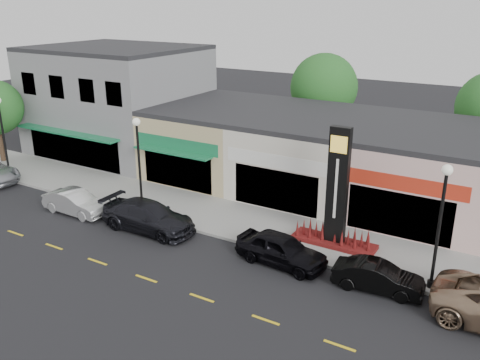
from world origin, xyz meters
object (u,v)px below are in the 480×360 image
(pylon_sign, at_px, (336,205))
(car_dark_sedan, at_px, (148,217))
(car_black_conv, at_px, (378,277))
(lamp_west_near, at_px, (139,156))
(car_white_van, at_px, (76,202))
(lamp_west_far, at_px, (2,129))
(lamp_east_near, at_px, (441,215))
(car_black_sedan, at_px, (281,249))

(pylon_sign, distance_m, car_dark_sedan, 9.87)
(pylon_sign, distance_m, car_black_conv, 4.50)
(lamp_west_near, bearing_deg, car_white_van, -148.84)
(pylon_sign, height_order, car_dark_sedan, pylon_sign)
(lamp_west_far, xyz_separation_m, car_black_conv, (26.05, -1.17, -2.85))
(car_dark_sedan, bearing_deg, lamp_east_near, -84.93)
(lamp_west_far, relative_size, pylon_sign, 0.91)
(lamp_west_near, height_order, car_dark_sedan, lamp_west_near)
(lamp_west_far, xyz_separation_m, car_black_sedan, (21.52, -1.22, -2.73))
(car_dark_sedan, xyz_separation_m, car_black_conv, (12.26, 0.38, -0.16))
(lamp_west_near, height_order, lamp_east_near, same)
(car_white_van, bearing_deg, lamp_east_near, -84.64)
(lamp_east_near, bearing_deg, car_white_van, -174.15)
(lamp_east_near, distance_m, car_black_conv, 3.64)
(lamp_west_near, distance_m, car_white_van, 4.73)
(car_dark_sedan, bearing_deg, car_black_conv, -89.37)
(lamp_west_near, distance_m, car_black_conv, 14.39)
(lamp_west_near, relative_size, car_black_sedan, 1.25)
(car_dark_sedan, distance_m, car_black_sedan, 7.73)
(car_dark_sedan, relative_size, car_black_conv, 1.42)
(lamp_west_near, distance_m, car_black_sedan, 9.98)
(pylon_sign, xyz_separation_m, car_black_sedan, (-1.48, -2.92, -1.53))
(car_black_conv, bearing_deg, car_black_sedan, 85.41)
(pylon_sign, bearing_deg, car_black_conv, -43.15)
(car_black_conv, bearing_deg, lamp_west_far, 82.17)
(lamp_west_near, xyz_separation_m, car_dark_sedan, (1.79, -1.54, -2.70))
(lamp_west_far, relative_size, car_dark_sedan, 1.02)
(car_white_van, xyz_separation_m, car_black_conv, (17.32, 0.81, -0.06))
(pylon_sign, xyz_separation_m, car_black_conv, (3.05, -2.86, -1.65))
(lamp_west_far, relative_size, lamp_east_near, 1.00)
(lamp_west_near, relative_size, car_white_van, 1.32)
(lamp_west_far, height_order, car_dark_sedan, lamp_west_far)
(car_dark_sedan, xyz_separation_m, car_black_sedan, (7.73, 0.32, -0.03))
(pylon_sign, bearing_deg, lamp_west_far, -175.78)
(lamp_east_near, relative_size, car_dark_sedan, 1.02)
(car_black_conv, bearing_deg, car_dark_sedan, 86.49)
(lamp_west_far, bearing_deg, lamp_west_near, 0.00)
(car_black_conv, bearing_deg, car_white_van, 87.40)
(lamp_west_far, relative_size, car_black_sedan, 1.25)
(lamp_west_far, height_order, car_white_van, lamp_west_far)
(car_black_sedan, height_order, car_black_conv, car_black_sedan)
(lamp_east_near, xyz_separation_m, car_white_van, (-19.26, -1.97, -2.80))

